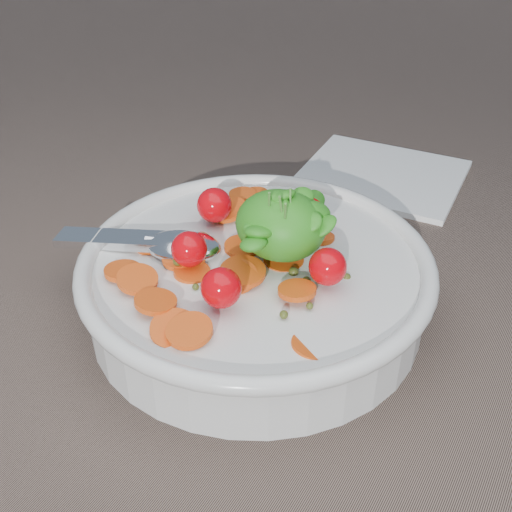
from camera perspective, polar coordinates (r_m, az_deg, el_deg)
The scene contains 3 objects.
ground at distance 0.52m, azimuth 2.36°, elevation -4.53°, with size 6.00×6.00×0.00m, color #786356.
bowl at distance 0.49m, azimuth -0.02°, elevation -2.15°, with size 0.29×0.27×0.11m.
napkin at distance 0.71m, azimuth 11.11°, elevation 7.06°, with size 0.16×0.14×0.01m, color white.
Camera 1 is at (0.18, -0.36, 0.32)m, focal length 45.00 mm.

